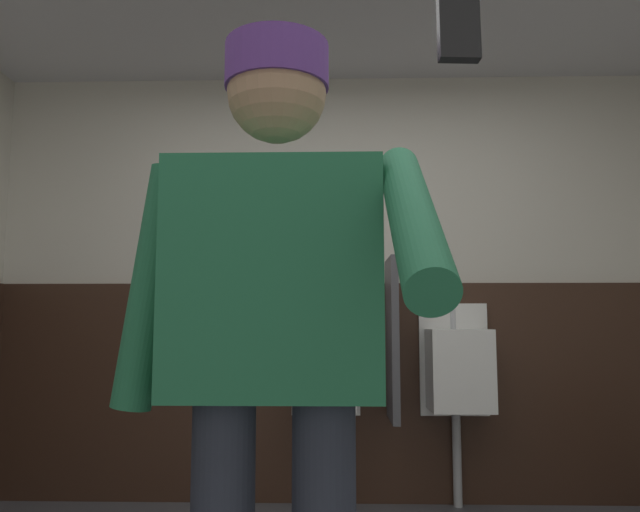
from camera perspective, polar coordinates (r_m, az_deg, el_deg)
name	(u,v)px	position (r m, az deg, el deg)	size (l,w,h in m)	color
wall_back	(341,283)	(3.69, 2.05, -2.54)	(4.77, 0.12, 2.57)	beige
wainscot_band_back	(342,391)	(3.63, 2.10, -12.70)	(4.17, 0.03, 1.27)	#382319
urinal_left	(326,369)	(3.47, 0.53, -10.65)	(0.40, 0.34, 1.24)	white
urinal_middle	(458,369)	(3.54, 12.98, -10.41)	(0.40, 0.34, 1.24)	white
privacy_divider_panel	(392,338)	(3.41, 6.89, -7.77)	(0.04, 0.40, 0.90)	#4C4C51
person	(274,333)	(1.35, -4.36, -7.34)	(0.69, 0.60, 1.68)	#2D3342
cell_phone	(458,25)	(0.96, 13.03, 20.61)	(0.06, 0.02, 0.11)	black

